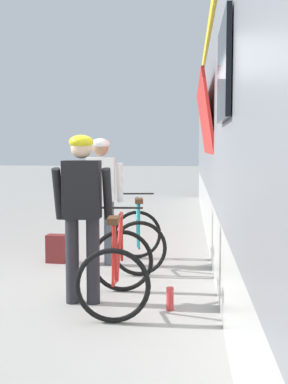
% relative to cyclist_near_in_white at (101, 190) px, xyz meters
% --- Properties ---
extents(ground_plane, '(80.00, 80.00, 0.00)m').
position_rel_cyclist_near_in_white_xyz_m(ground_plane, '(0.13, -1.54, -1.05)').
color(ground_plane, '#A09E99').
extents(cyclist_near_in_white, '(0.63, 0.34, 1.76)m').
position_rel_cyclist_near_in_white_xyz_m(cyclist_near_in_white, '(0.00, 0.00, 0.00)').
color(cyclist_near_in_white, '#4C515B').
rests_on(cyclist_near_in_white, ground).
extents(cyclist_far_in_dark, '(0.62, 0.32, 1.76)m').
position_rel_cyclist_near_in_white_xyz_m(cyclist_far_in_dark, '(0.11, -1.71, 0.00)').
color(cyclist_far_in_dark, '#232328').
rests_on(cyclist_far_in_dark, ground).
extents(bicycle_near_teal, '(0.84, 1.15, 0.99)m').
position_rel_cyclist_near_in_white_xyz_m(bicycle_near_teal, '(0.52, -0.05, -0.65)').
color(bicycle_near_teal, black).
rests_on(bicycle_near_teal, ground).
extents(bicycle_far_red, '(0.76, 1.11, 0.99)m').
position_rel_cyclist_near_in_white_xyz_m(bicycle_far_red, '(0.49, -1.78, -0.65)').
color(bicycle_far_red, black).
rests_on(bicycle_far_red, ground).
extents(backpack_on_platform, '(0.30, 0.20, 0.40)m').
position_rel_cyclist_near_in_white_xyz_m(backpack_on_platform, '(-0.66, 0.07, -0.85)').
color(backpack_on_platform, maroon).
rests_on(backpack_on_platform, ground).
extents(water_bottle_near_the_bikes, '(0.08, 0.08, 0.23)m').
position_rel_cyclist_near_in_white_xyz_m(water_bottle_near_the_bikes, '(1.03, -1.86, -0.94)').
color(water_bottle_near_the_bikes, red).
rests_on(water_bottle_near_the_bikes, ground).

